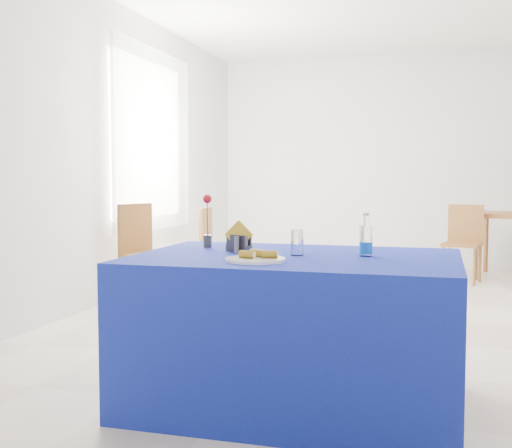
{
  "coord_description": "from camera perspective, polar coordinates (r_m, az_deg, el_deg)",
  "views": [
    {
      "loc": [
        0.45,
        -5.31,
        1.14
      ],
      "look_at": [
        -0.42,
        -2.28,
        0.92
      ],
      "focal_mm": 45.0,
      "sensor_mm": 36.0,
      "label": 1
    }
  ],
  "objects": [
    {
      "name": "curtain",
      "position": [
        6.76,
        -9.04,
        7.42
      ],
      "size": [
        0.04,
        1.75,
        1.85
      ],
      "primitive_type": "cube",
      "color": "white",
      "rests_on": "room_shell"
    },
    {
      "name": "chair_bg_left",
      "position": [
        7.47,
        17.98,
        -1.15
      ],
      "size": [
        0.46,
        0.46,
        0.86
      ],
      "rotation": [
        0.0,
        0.0,
        -0.24
      ],
      "color": "brown",
      "rests_on": "floor"
    },
    {
      "name": "room_shell",
      "position": [
        5.37,
        11.29,
        10.42
      ],
      "size": [
        7.0,
        7.0,
        7.0
      ],
      "color": "silver",
      "rests_on": "ground"
    },
    {
      "name": "chair_win_b",
      "position": [
        7.02,
        -3.76,
        -1.41
      ],
      "size": [
        0.39,
        0.39,
        0.83
      ],
      "rotation": [
        0.0,
        0.0,
        1.62
      ],
      "color": "brown",
      "rests_on": "floor"
    },
    {
      "name": "salt_shaker",
      "position": [
        3.32,
        -1.74,
        -1.85
      ],
      "size": [
        0.03,
        0.03,
        0.08
      ],
      "primitive_type": "cylinder",
      "color": "slate",
      "rests_on": "blue_table"
    },
    {
      "name": "floor",
      "position": [
        5.45,
        11.04,
        -8.15
      ],
      "size": [
        7.0,
        7.0,
        0.0
      ],
      "primitive_type": "plane",
      "color": "beige",
      "rests_on": "ground"
    },
    {
      "name": "drinking_glass",
      "position": [
        3.22,
        3.67,
        -1.64
      ],
      "size": [
        0.06,
        0.06,
        0.13
      ],
      "primitive_type": "cylinder",
      "color": "silver",
      "rests_on": "blue_table"
    },
    {
      "name": "rose_vase",
      "position": [
        3.58,
        -4.34,
        0.19
      ],
      "size": [
        0.05,
        0.05,
        0.3
      ],
      "color": "#28282D",
      "rests_on": "blue_table"
    },
    {
      "name": "banana_pieces",
      "position": [
        3.0,
        0.19,
        -2.67
      ],
      "size": [
        0.18,
        0.12,
        0.04
      ],
      "color": "gold",
      "rests_on": "plate"
    },
    {
      "name": "water_bottle",
      "position": [
        3.23,
        9.73,
        -1.57
      ],
      "size": [
        0.07,
        0.07,
        0.21
      ],
      "color": "white",
      "rests_on": "blue_table"
    },
    {
      "name": "window_pane",
      "position": [
        6.79,
        -9.58,
        7.4
      ],
      "size": [
        0.04,
        1.5,
        1.6
      ],
      "primitive_type": "cube",
      "color": "white",
      "rests_on": "room_shell"
    },
    {
      "name": "napkin_holder",
      "position": [
        3.38,
        -1.52,
        -1.65
      ],
      "size": [
        0.16,
        0.11,
        0.17
      ],
      "color": "#35363A",
      "rests_on": "blue_table"
    },
    {
      "name": "pepper_shaker",
      "position": [
        3.36,
        -1.0,
        -1.79
      ],
      "size": [
        0.03,
        0.03,
        0.08
      ],
      "primitive_type": "cylinder",
      "color": "slate",
      "rests_on": "blue_table"
    },
    {
      "name": "chair_win_a",
      "position": [
        5.88,
        -9.95,
        -2.02
      ],
      "size": [
        0.51,
        0.51,
        0.92
      ],
      "rotation": [
        0.0,
        0.0,
        1.27
      ],
      "color": "brown",
      "rests_on": "floor"
    },
    {
      "name": "blue_table",
      "position": [
        3.29,
        3.5,
        -9.38
      ],
      "size": [
        1.6,
        1.1,
        0.76
      ],
      "color": "navy",
      "rests_on": "floor"
    },
    {
      "name": "plate",
      "position": [
        2.99,
        -0.05,
        -3.18
      ],
      "size": [
        0.28,
        0.28,
        0.01
      ],
      "primitive_type": "cylinder",
      "color": "white",
      "rests_on": "blue_table"
    }
  ]
}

